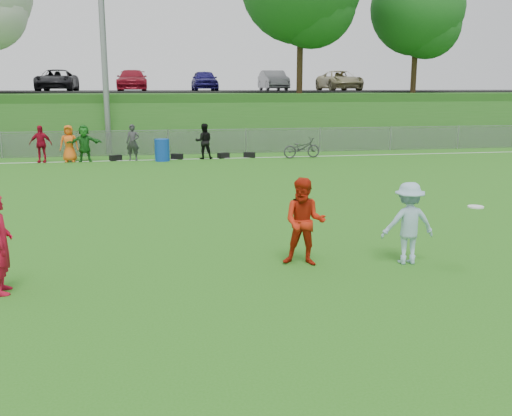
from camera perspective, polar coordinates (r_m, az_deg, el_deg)
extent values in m
plane|color=#276C16|center=(9.98, -5.03, -8.10)|extent=(120.00, 120.00, 0.00)
cube|color=white|center=(27.56, -8.59, 4.82)|extent=(60.00, 0.10, 0.01)
cube|color=gray|center=(29.48, -8.76, 6.44)|extent=(58.00, 0.02, 1.20)
cube|color=gray|center=(29.43, -8.80, 7.70)|extent=(58.00, 0.04, 0.04)
cylinder|color=gray|center=(30.32, -15.07, 16.56)|extent=(0.30, 0.30, 12.00)
cube|color=#215818|center=(40.39, -9.29, 9.20)|extent=(120.00, 18.00, 3.00)
cube|color=black|center=(42.34, -9.42, 11.43)|extent=(120.00, 12.00, 0.10)
cylinder|color=black|center=(35.17, 4.47, 18.30)|extent=(0.36, 0.36, 8.50)
sphere|color=#16531A|center=(35.14, 5.63, 19.68)|extent=(5.10, 5.10, 5.10)
cylinder|color=black|center=(39.25, 15.70, 16.15)|extent=(0.36, 0.36, 7.00)
sphere|color=#16531A|center=(39.43, 15.85, 18.68)|extent=(5.88, 5.88, 5.88)
sphere|color=#16531A|center=(39.31, 16.78, 17.11)|extent=(4.20, 4.20, 4.20)
imported|color=black|center=(41.79, -19.28, 11.97)|extent=(2.39, 5.18, 1.44)
imported|color=maroon|center=(41.35, -12.27, 12.37)|extent=(2.02, 4.96, 1.44)
imported|color=navy|center=(41.51, -5.19, 12.59)|extent=(1.70, 4.23, 1.44)
imported|color=slate|center=(42.27, 1.74, 12.62)|extent=(1.52, 4.37, 1.44)
imported|color=tan|center=(43.59, 8.34, 12.49)|extent=(2.39, 5.18, 1.44)
imported|color=#A20B22|center=(27.91, -20.74, 6.00)|extent=(1.02, 0.49, 1.69)
imported|color=orange|center=(27.71, -18.19, 6.14)|extent=(0.83, 0.54, 1.69)
imported|color=#1C6C1F|center=(27.63, -16.79, 6.21)|extent=(1.60, 0.61, 1.69)
imported|color=#313033|center=(27.47, -12.22, 6.42)|extent=(0.68, 0.52, 1.69)
imported|color=black|center=(27.57, -5.23, 6.67)|extent=(0.85, 0.67, 1.69)
cube|color=black|center=(27.69, -13.86, 4.89)|extent=(0.61, 0.55, 0.26)
cube|color=black|center=(27.66, -7.90, 5.12)|extent=(0.61, 0.43, 0.26)
cube|color=black|center=(27.84, -3.27, 5.26)|extent=(0.62, 0.49, 0.26)
cube|color=black|center=(28.03, -0.67, 5.33)|extent=(0.61, 0.44, 0.26)
imported|color=#B20C27|center=(10.45, -24.24, -3.30)|extent=(0.51, 0.69, 1.71)
imported|color=#B8200C|center=(11.07, 4.87, -1.40)|extent=(1.01, 0.91, 1.72)
imported|color=#97B9D1|center=(11.54, 14.98, -1.48)|extent=(1.08, 0.66, 1.62)
cylinder|color=white|center=(10.84, 21.12, 0.11)|extent=(0.28, 0.28, 0.03)
cylinder|color=#0F3BA3|center=(27.06, -9.38, 5.74)|extent=(0.89, 0.89, 1.02)
imported|color=#2B2B2D|center=(27.93, 4.59, 6.01)|extent=(1.94, 0.90, 0.98)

